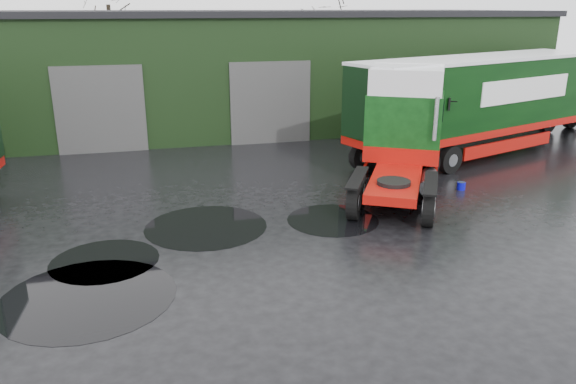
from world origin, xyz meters
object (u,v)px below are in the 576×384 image
object	(u,v)px
tree_back_a	(111,33)
tree_back_b	(326,44)
wash_bucket	(461,186)
warehouse	(248,67)
lorry_right	(477,107)
hero_tractor	(400,137)

from	to	relation	value
tree_back_a	tree_back_b	size ratio (longest dim) A/B	1.27
tree_back_a	wash_bucket	bearing A→B (deg)	-62.32
warehouse	tree_back_b	size ratio (longest dim) A/B	4.32
warehouse	lorry_right	xyz separation A→B (m)	(8.31, -11.00, -0.91)
warehouse	tree_back_b	xyz separation A→B (m)	(8.00, 10.00, 0.59)
warehouse	wash_bucket	xyz separation A→B (m)	(5.24, -15.23, -3.01)
warehouse	hero_tractor	distance (m)	15.73
wash_bucket	tree_back_b	world-z (taller)	tree_back_b
tree_back_a	tree_back_b	bearing A→B (deg)	0.00
lorry_right	wash_bucket	world-z (taller)	lorry_right
warehouse	wash_bucket	distance (m)	16.39
wash_bucket	tree_back_b	bearing A→B (deg)	83.75
wash_bucket	warehouse	bearing A→B (deg)	108.97
lorry_right	hero_tractor	bearing A→B (deg)	-71.66
wash_bucket	tree_back_b	distance (m)	25.64
warehouse	hero_tractor	size ratio (longest dim) A/B	4.52
warehouse	tree_back_a	size ratio (longest dim) A/B	3.41
lorry_right	wash_bucket	bearing A→B (deg)	-55.41
warehouse	tree_back_b	distance (m)	12.82
warehouse	lorry_right	size ratio (longest dim) A/B	1.89
lorry_right	tree_back_a	world-z (taller)	tree_back_a
wash_bucket	tree_back_a	xyz separation A→B (m)	(-13.24, 25.23, 4.61)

